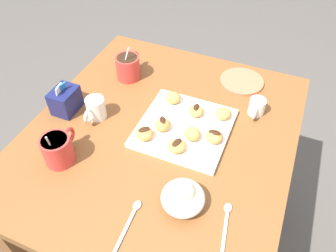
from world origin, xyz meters
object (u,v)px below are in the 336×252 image
object	(u,v)px
dining_table	(161,160)
ice_cream_bowl	(183,197)
cream_pitcher_white	(96,108)
beignet_5	(223,114)
sugar_caddy	(65,100)
chocolate_sauce_pitcher	(257,106)
beignet_2	(196,111)
coffee_mug_red_left	(58,149)
beignet_3	(214,137)
pastry_plate_square	(184,128)
beignet_6	(193,133)
beignet_0	(173,98)
beignet_7	(144,134)
coffee_mug_red_right	(128,66)
saucer_coral_left	(242,81)
beignet_4	(162,125)
beignet_1	(177,146)

from	to	relation	value
dining_table	ice_cream_bowl	xyz separation A→B (m)	(-0.21, -0.15, 0.17)
cream_pitcher_white	beignet_5	xyz separation A→B (m)	(0.14, -0.38, -0.01)
dining_table	sugar_caddy	world-z (taller)	sugar_caddy
chocolate_sauce_pitcher	beignet_2	world-z (taller)	chocolate_sauce_pitcher
coffee_mug_red_left	beignet_3	size ratio (longest dim) A/B	2.62
pastry_plate_square	ice_cream_bowl	world-z (taller)	ice_cream_bowl
cream_pitcher_white	beignet_2	xyz separation A→B (m)	(0.11, -0.29, -0.01)
sugar_caddy	beignet_3	bearing A→B (deg)	-85.31
chocolate_sauce_pitcher	beignet_6	bearing A→B (deg)	142.32
beignet_5	beignet_6	size ratio (longest dim) A/B	1.06
sugar_caddy	beignet_0	distance (m)	0.35
beignet_0	beignet_2	bearing A→B (deg)	-108.47
coffee_mug_red_left	beignet_0	world-z (taller)	coffee_mug_red_left
coffee_mug_red_left	beignet_7	xyz separation A→B (m)	(0.16, -0.19, -0.01)
beignet_0	beignet_6	distance (m)	0.17
ice_cream_bowl	coffee_mug_red_right	bearing A→B (deg)	41.38
saucer_coral_left	pastry_plate_square	bearing A→B (deg)	160.27
coffee_mug_red_right	beignet_4	size ratio (longest dim) A/B	2.69
dining_table	beignet_5	size ratio (longest dim) A/B	17.21
chocolate_sauce_pitcher	beignet_2	bearing A→B (deg)	119.86
coffee_mug_red_right	beignet_1	distance (m)	0.40
beignet_2	beignet_7	world-z (taller)	same
chocolate_sauce_pitcher	ice_cream_bowl	bearing A→B (deg)	166.43
coffee_mug_red_right	sugar_caddy	size ratio (longest dim) A/B	1.24
pastry_plate_square	coffee_mug_red_left	distance (m)	0.38
beignet_3	beignet_5	world-z (taller)	beignet_3
sugar_caddy	beignet_5	xyz separation A→B (m)	(0.15, -0.48, -0.01)
cream_pitcher_white	beignet_5	distance (m)	0.40
chocolate_sauce_pitcher	beignet_7	size ratio (longest dim) A/B	1.75
cream_pitcher_white	beignet_3	xyz separation A→B (m)	(0.03, -0.38, -0.01)
coffee_mug_red_right	coffee_mug_red_left	bearing A→B (deg)	180.00
beignet_3	beignet_4	distance (m)	0.16
coffee_mug_red_left	beignet_6	bearing A→B (deg)	-56.57
beignet_5	beignet_0	bearing A→B (deg)	87.62
pastry_plate_square	chocolate_sauce_pitcher	size ratio (longest dim) A/B	2.95
pastry_plate_square	saucer_coral_left	world-z (taller)	pastry_plate_square
beignet_0	pastry_plate_square	bearing A→B (deg)	-140.33
coffee_mug_red_right	saucer_coral_left	size ratio (longest dim) A/B	0.85
sugar_caddy	beignet_3	size ratio (longest dim) A/B	2.08
coffee_mug_red_right	beignet_0	distance (m)	0.22
coffee_mug_red_left	saucer_coral_left	xyz separation A→B (m)	(0.54, -0.39, -0.04)
beignet_1	beignet_2	bearing A→B (deg)	-1.00
sugar_caddy	beignet_7	world-z (taller)	sugar_caddy
beignet_1	beignet_3	size ratio (longest dim) A/B	1.04
beignet_4	beignet_7	world-z (taller)	beignet_4
pastry_plate_square	coffee_mug_red_right	size ratio (longest dim) A/B	2.06
beignet_3	coffee_mug_red_left	bearing A→B (deg)	120.28
beignet_4	pastry_plate_square	bearing A→B (deg)	-54.68
pastry_plate_square	sugar_caddy	world-z (taller)	sugar_caddy
beignet_3	beignet_1	bearing A→B (deg)	130.30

